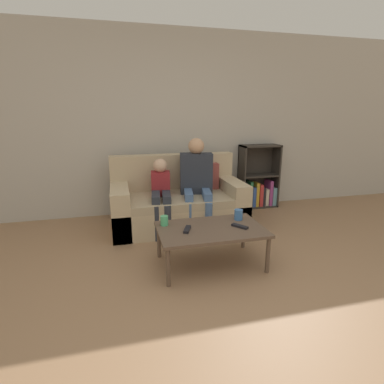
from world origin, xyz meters
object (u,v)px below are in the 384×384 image
cup_far (164,221)px  tv_remote_0 (187,229)px  person_child (161,191)px  couch (178,203)px  coffee_table (211,231)px  cup_near (238,215)px  bookshelf (257,184)px  tv_remote_1 (240,226)px  person_adult (197,176)px

cup_far → tv_remote_0: 0.27m
person_child → tv_remote_0: (0.10, -1.03, -0.12)m
couch → coffee_table: bearing=-85.6°
coffee_table → cup_near: size_ratio=9.41×
coffee_table → cup_far: size_ratio=10.56×
couch → cup_far: 1.05m
tv_remote_0 → cup_far: bearing=158.8°
coffee_table → cup_near: (0.35, 0.15, 0.09)m
person_child → bookshelf: bearing=28.4°
coffee_table → person_child: size_ratio=1.14×
cup_near → tv_remote_0: 0.61m
tv_remote_0 → tv_remote_1: same height
couch → person_adult: person_adult is taller
tv_remote_0 → couch: bearing=105.9°
bookshelf → person_adult: bearing=-153.9°
couch → tv_remote_0: size_ratio=9.73×
bookshelf → cup_near: size_ratio=9.02×
tv_remote_1 → person_child: bearing=83.6°
cup_near → bookshelf: bearing=57.5°
bookshelf → coffee_table: bearing=-128.3°
tv_remote_1 → person_adult: bearing=60.7°
tv_remote_1 → tv_remote_0: bearing=138.5°
person_child → cup_far: bearing=-88.9°
bookshelf → coffee_table: size_ratio=0.96×
bookshelf → person_child: size_ratio=1.09×
person_adult → tv_remote_0: 1.18m
person_adult → cup_far: (-0.57, -0.90, -0.23)m
couch → tv_remote_1: couch is taller
coffee_table → person_adult: (0.15, 1.09, 0.31)m
person_adult → cup_near: size_ratio=10.57×
bookshelf → tv_remote_0: bearing=-132.9°
person_child → tv_remote_1: (0.61, -1.08, -0.12)m
tv_remote_0 → bookshelf: bearing=70.1°
person_child → cup_far: size_ratio=9.29×
bookshelf → tv_remote_1: bearing=-121.0°
bookshelf → coffee_table: (-1.31, -1.66, -0.00)m
person_adult → tv_remote_0: bearing=-99.0°
couch → person_child: (-0.24, -0.14, 0.22)m
bookshelf → person_adult: (-1.16, -0.57, 0.31)m
coffee_table → person_adult: person_adult is taller
tv_remote_0 → tv_remote_1: 0.52m
bookshelf → tv_remote_0: bookshelf is taller
couch → tv_remote_1: size_ratio=10.28×
bookshelf → tv_remote_0: size_ratio=5.62×
bookshelf → person_child: bearing=-159.0°
couch → cup_near: 1.12m
couch → tv_remote_0: 1.18m
tv_remote_0 → coffee_table: bearing=23.4°
bookshelf → tv_remote_0: (-1.54, -1.66, 0.04)m
tv_remote_0 → person_adult: bearing=93.7°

